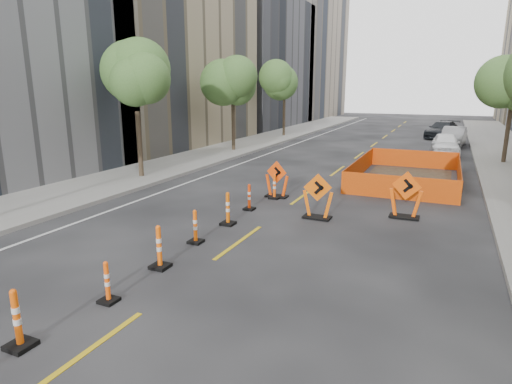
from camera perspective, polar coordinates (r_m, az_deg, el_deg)
The scene contains 21 objects.
ground_plane at distance 9.58m, azimuth -13.28°, elevation -14.15°, with size 140.00×140.00×0.00m, color black.
sidewalk_left at distance 23.89m, azimuth -13.11°, elevation 2.96°, with size 4.00×90.00×0.15m, color gray.
bld_left_d at distance 51.03m, azimuth -1.80°, elevation 16.72°, with size 12.00×16.00×14.00m, color #4C4C51.
bld_left_e at distance 66.33m, azimuth 4.75°, elevation 18.61°, with size 12.00×20.00×20.00m, color gray.
tree_l_b at distance 21.55m, azimuth -15.75°, elevation 13.58°, with size 2.80×2.80×5.95m.
tree_l_c at distance 29.94m, azimuth -3.11°, elevation 13.99°, with size 2.80×2.80×5.95m.
tree_l_d at distance 39.10m, azimuth 3.82°, elevation 13.95°, with size 2.80×2.80×5.95m.
channelizer_1 at distance 8.70m, azimuth -29.27°, elevation -14.53°, with size 0.44×0.44×1.12m, color #EC5509, non-canonical shape.
channelizer_2 at distance 9.67m, azimuth -19.23°, elevation -11.25°, with size 0.37×0.37×0.93m, color #FF540A, non-canonical shape.
channelizer_3 at distance 10.99m, azimuth -12.79°, elevation -7.15°, with size 0.44×0.44×1.13m, color #FF5D0A, non-canonical shape.
channelizer_4 at distance 12.54m, azimuth -8.10°, elevation -4.57°, with size 0.40×0.40×1.01m, color #F85B0A, non-canonical shape.
channelizer_5 at distance 14.06m, azimuth -3.78°, elevation -2.21°, with size 0.44×0.44×1.11m, color #E05D09, non-canonical shape.
channelizer_6 at distance 15.76m, azimuth -0.91°, elevation -0.67°, with size 0.39×0.39×0.98m, color red, non-canonical shape.
channelizer_7 at distance 17.34m, azimuth 2.47°, elevation 0.76°, with size 0.40×0.40×1.03m, color #FA550A, non-canonical shape.
chevron_sign_left at distance 17.55m, azimuth 2.80°, elevation 1.73°, with size 1.01×0.61×1.52m, color #FB480A, non-canonical shape.
chevron_sign_center at distance 14.79m, azimuth 8.24°, elevation -0.56°, with size 1.06×0.64×1.59m, color #FF650A, non-canonical shape.
chevron_sign_right at distance 15.55m, azimuth 19.36°, elevation -0.36°, with size 1.11×0.66×1.66m, color #FD560A, non-canonical shape.
safety_fence at distance 21.96m, azimuth 19.52°, elevation 2.68°, with size 4.58×7.80×0.98m, color orange, non-canonical shape.
parked_car_near at distance 31.47m, azimuth 23.95°, elevation 5.88°, with size 1.70×4.22×1.44m, color white.
parked_car_mid at distance 36.37m, azimuth 24.83°, elevation 6.73°, with size 1.55×4.44×1.46m, color gray.
parked_car_far at distance 41.69m, azimuth 23.60°, elevation 7.61°, with size 2.05×5.05×1.47m, color black.
Camera 1 is at (5.32, -6.62, 4.44)m, focal length 30.00 mm.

